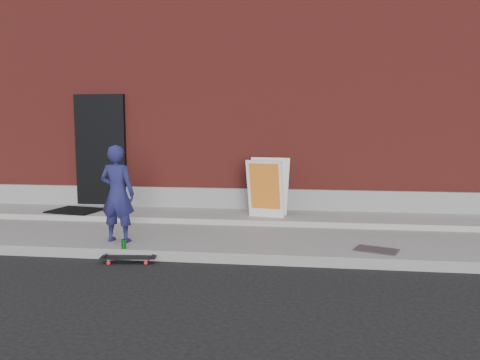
% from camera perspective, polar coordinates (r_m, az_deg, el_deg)
% --- Properties ---
extents(ground, '(80.00, 80.00, 0.00)m').
position_cam_1_polar(ground, '(6.62, -5.85, -9.99)').
color(ground, black).
rests_on(ground, ground).
extents(sidewalk, '(20.00, 3.00, 0.15)m').
position_cam_1_polar(sidewalk, '(8.02, -3.36, -6.46)').
color(sidewalk, slate).
rests_on(sidewalk, ground).
extents(apron, '(20.00, 1.20, 0.10)m').
position_cam_1_polar(apron, '(8.86, -2.27, -4.38)').
color(apron, gray).
rests_on(apron, sidewalk).
extents(building, '(20.00, 8.10, 5.00)m').
position_cam_1_polar(building, '(13.26, 1.11, 9.24)').
color(building, maroon).
rests_on(building, ground).
extents(child, '(0.56, 0.40, 1.46)m').
position_cam_1_polar(child, '(7.23, -14.73, -1.62)').
color(child, '#1A1B4A').
rests_on(child, sidewalk).
extents(skateboard, '(0.76, 0.29, 0.08)m').
position_cam_1_polar(skateboard, '(6.74, -13.44, -9.22)').
color(skateboard, red).
rests_on(skateboard, ground).
extents(pizza_sign, '(0.76, 0.86, 1.07)m').
position_cam_1_polar(pizza_sign, '(8.49, 3.43, -0.86)').
color(pizza_sign, silver).
rests_on(pizza_sign, apron).
extents(soda_can, '(0.08, 0.08, 0.13)m').
position_cam_1_polar(soda_can, '(6.90, -13.99, -7.59)').
color(soda_can, '#1C8C2A').
rests_on(soda_can, sidewalk).
extents(doormat, '(1.04, 0.90, 0.03)m').
position_cam_1_polar(doormat, '(9.59, -19.39, -3.53)').
color(doormat, black).
rests_on(doormat, apron).
extents(utility_plate, '(0.67, 0.55, 0.02)m').
position_cam_1_polar(utility_plate, '(6.88, 16.29, -8.20)').
color(utility_plate, '#4C4C51').
rests_on(utility_plate, sidewalk).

